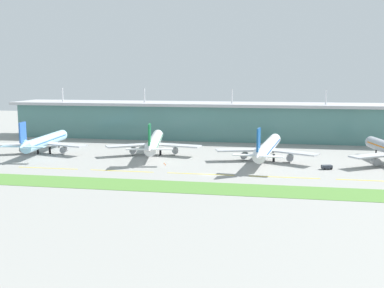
{
  "coord_description": "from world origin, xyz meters",
  "views": [
    {
      "loc": [
        27.33,
        -184.54,
        40.54
      ],
      "look_at": [
        -13.15,
        36.64,
        7.0
      ],
      "focal_mm": 43.36,
      "sensor_mm": 36.0,
      "label": 1
    }
  ],
  "objects_px": {
    "airliner_near_middle": "(154,142)",
    "airliner_nearest": "(45,141)",
    "safety_cone_nose_front": "(165,164)",
    "pushback_tug": "(327,167)",
    "safety_cone_left_wingtip": "(164,163)",
    "airliner_far_middle": "(268,148)"
  },
  "relations": [
    {
      "from": "airliner_far_middle",
      "to": "safety_cone_left_wingtip",
      "type": "height_order",
      "value": "airliner_far_middle"
    },
    {
      "from": "pushback_tug",
      "to": "safety_cone_nose_front",
      "type": "relative_size",
      "value": 7.05
    },
    {
      "from": "airliner_near_middle",
      "to": "safety_cone_nose_front",
      "type": "height_order",
      "value": "airliner_near_middle"
    },
    {
      "from": "airliner_nearest",
      "to": "airliner_near_middle",
      "type": "bearing_deg",
      "value": 6.93
    },
    {
      "from": "airliner_near_middle",
      "to": "safety_cone_left_wingtip",
      "type": "height_order",
      "value": "airliner_near_middle"
    },
    {
      "from": "airliner_near_middle",
      "to": "pushback_tug",
      "type": "bearing_deg",
      "value": -15.49
    },
    {
      "from": "safety_cone_left_wingtip",
      "to": "airliner_near_middle",
      "type": "bearing_deg",
      "value": 114.75
    },
    {
      "from": "airliner_nearest",
      "to": "safety_cone_nose_front",
      "type": "height_order",
      "value": "airliner_nearest"
    },
    {
      "from": "airliner_near_middle",
      "to": "safety_cone_left_wingtip",
      "type": "relative_size",
      "value": 95.06
    },
    {
      "from": "airliner_near_middle",
      "to": "safety_cone_nose_front",
      "type": "distance_m",
      "value": 30.02
    },
    {
      "from": "airliner_near_middle",
      "to": "airliner_nearest",
      "type": "bearing_deg",
      "value": -173.07
    },
    {
      "from": "safety_cone_left_wingtip",
      "to": "safety_cone_nose_front",
      "type": "xyz_separation_m",
      "value": [
        1.17,
        -2.59,
        0.0
      ]
    },
    {
      "from": "safety_cone_left_wingtip",
      "to": "safety_cone_nose_front",
      "type": "height_order",
      "value": "same"
    },
    {
      "from": "airliner_nearest",
      "to": "safety_cone_left_wingtip",
      "type": "height_order",
      "value": "airliner_nearest"
    },
    {
      "from": "airliner_far_middle",
      "to": "safety_cone_nose_front",
      "type": "relative_size",
      "value": 97.76
    },
    {
      "from": "pushback_tug",
      "to": "safety_cone_left_wingtip",
      "type": "distance_m",
      "value": 72.36
    },
    {
      "from": "airliner_nearest",
      "to": "pushback_tug",
      "type": "bearing_deg",
      "value": -6.57
    },
    {
      "from": "airliner_nearest",
      "to": "pushback_tug",
      "type": "xyz_separation_m",
      "value": [
        140.54,
        -16.19,
        -5.34
      ]
    },
    {
      "from": "pushback_tug",
      "to": "safety_cone_nose_front",
      "type": "xyz_separation_m",
      "value": [
        -71.18,
        -3.58,
        -0.75
      ]
    },
    {
      "from": "safety_cone_nose_front",
      "to": "airliner_near_middle",
      "type": "bearing_deg",
      "value": 114.71
    },
    {
      "from": "airliner_nearest",
      "to": "airliner_near_middle",
      "type": "relative_size",
      "value": 0.89
    },
    {
      "from": "airliner_nearest",
      "to": "safety_cone_nose_front",
      "type": "distance_m",
      "value": 72.38
    }
  ]
}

